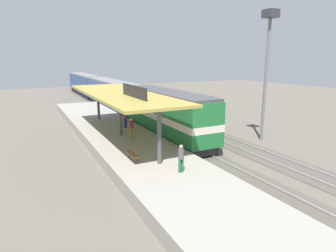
% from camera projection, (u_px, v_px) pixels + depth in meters
% --- Properties ---
extents(ground_plane, '(120.00, 120.00, 0.00)m').
position_uv_depth(ground_plane, '(185.00, 136.00, 28.74)').
color(ground_plane, '#5B564C').
extents(track_near, '(3.20, 110.00, 0.16)m').
position_uv_depth(track_near, '(167.00, 138.00, 27.85)').
color(track_near, '#4E4941').
rests_on(track_near, ground).
extents(track_far, '(3.20, 110.00, 0.16)m').
position_uv_depth(track_far, '(206.00, 133.00, 29.89)').
color(track_far, '#4E4941').
rests_on(track_far, ground).
extents(platform, '(6.00, 44.00, 0.90)m').
position_uv_depth(platform, '(121.00, 140.00, 25.72)').
color(platform, gray).
rests_on(platform, ground).
extents(station_canopy, '(5.20, 18.00, 4.70)m').
position_uv_depth(station_canopy, '(120.00, 95.00, 24.71)').
color(station_canopy, '#47474C').
rests_on(station_canopy, platform).
extents(platform_bench, '(0.44, 1.70, 0.50)m').
position_uv_depth(platform_bench, '(132.00, 154.00, 19.06)').
color(platform_bench, '#333338').
rests_on(platform_bench, platform).
extents(locomotive, '(2.93, 14.43, 4.44)m').
position_uv_depth(locomotive, '(166.00, 114.00, 27.57)').
color(locomotive, '#28282D').
rests_on(locomotive, track_near).
extents(passenger_carriage_front, '(2.90, 20.00, 4.24)m').
position_uv_depth(passenger_carriage_front, '(112.00, 95.00, 43.21)').
color(passenger_carriage_front, '#28282D').
rests_on(passenger_carriage_front, track_near).
extents(passenger_carriage_rear, '(2.90, 20.00, 4.24)m').
position_uv_depth(passenger_carriage_rear, '(84.00, 84.00, 61.26)').
color(passenger_carriage_rear, '#28282D').
rests_on(passenger_carriage_rear, track_near).
extents(freight_car, '(2.80, 12.00, 3.54)m').
position_uv_depth(freight_car, '(176.00, 106.00, 35.19)').
color(freight_car, '#28282D').
rests_on(freight_car, track_far).
extents(light_mast, '(1.10, 1.10, 11.70)m').
position_uv_depth(light_mast, '(268.00, 49.00, 25.52)').
color(light_mast, slate).
rests_on(light_mast, ground).
extents(person_waiting, '(0.34, 0.34, 1.71)m').
position_uv_depth(person_waiting, '(125.00, 118.00, 28.20)').
color(person_waiting, navy).
rests_on(person_waiting, platform).
extents(person_walking, '(0.34, 0.34, 1.71)m').
position_uv_depth(person_walking, '(131.00, 127.00, 24.63)').
color(person_walking, olive).
rests_on(person_walking, platform).
extents(person_boarding, '(0.34, 0.34, 1.71)m').
position_uv_depth(person_boarding, '(181.00, 157.00, 17.01)').
color(person_boarding, '#23603D').
rests_on(person_boarding, platform).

